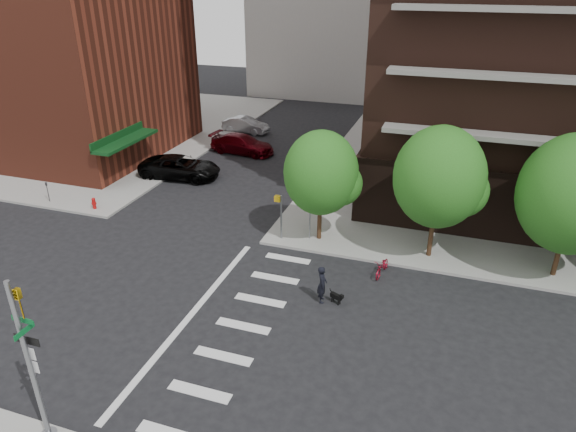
{
  "coord_description": "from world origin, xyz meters",
  "views": [
    {
      "loc": [
        10.47,
        -16.18,
        13.73
      ],
      "look_at": [
        3.0,
        6.0,
        2.5
      ],
      "focal_mm": 32.0,
      "sensor_mm": 36.0,
      "label": 1
    }
  ],
  "objects_px": {
    "traffic_signal": "(35,379)",
    "parked_car_silver": "(246,125)",
    "fire_hydrant": "(94,203)",
    "dog_walker": "(322,284)",
    "parked_car_black": "(180,167)",
    "scooter": "(382,267)",
    "parked_car_maroon": "(242,144)"
  },
  "relations": [
    {
      "from": "traffic_signal",
      "to": "dog_walker",
      "type": "bearing_deg",
      "value": 59.31
    },
    {
      "from": "parked_car_silver",
      "to": "scooter",
      "type": "relative_size",
      "value": 2.55
    },
    {
      "from": "parked_car_silver",
      "to": "dog_walker",
      "type": "height_order",
      "value": "dog_walker"
    },
    {
      "from": "parked_car_silver",
      "to": "traffic_signal",
      "type": "bearing_deg",
      "value": -161.96
    },
    {
      "from": "parked_car_black",
      "to": "dog_walker",
      "type": "bearing_deg",
      "value": -136.17
    },
    {
      "from": "traffic_signal",
      "to": "parked_car_silver",
      "type": "xyz_separation_m",
      "value": [
        -7.73,
        34.37,
        -1.98
      ]
    },
    {
      "from": "parked_car_maroon",
      "to": "parked_car_silver",
      "type": "height_order",
      "value": "parked_car_maroon"
    },
    {
      "from": "fire_hydrant",
      "to": "dog_walker",
      "type": "height_order",
      "value": "dog_walker"
    },
    {
      "from": "parked_car_black",
      "to": "parked_car_silver",
      "type": "xyz_separation_m",
      "value": [
        0.0,
        12.25,
        -0.09
      ]
    },
    {
      "from": "traffic_signal",
      "to": "scooter",
      "type": "distance_m",
      "value": 16.08
    },
    {
      "from": "parked_car_maroon",
      "to": "dog_walker",
      "type": "distance_m",
      "value": 21.8
    },
    {
      "from": "traffic_signal",
      "to": "parked_car_maroon",
      "type": "distance_m",
      "value": 29.31
    },
    {
      "from": "scooter",
      "to": "parked_car_black",
      "type": "bearing_deg",
      "value": 161.51
    },
    {
      "from": "traffic_signal",
      "to": "fire_hydrant",
      "type": "bearing_deg",
      "value": 123.26
    },
    {
      "from": "fire_hydrant",
      "to": "parked_car_maroon",
      "type": "bearing_deg",
      "value": 71.87
    },
    {
      "from": "traffic_signal",
      "to": "parked_car_black",
      "type": "xyz_separation_m",
      "value": [
        -7.73,
        22.12,
        -1.89
      ]
    },
    {
      "from": "fire_hydrant",
      "to": "dog_walker",
      "type": "relative_size",
      "value": 0.4
    },
    {
      "from": "dog_walker",
      "to": "parked_car_black",
      "type": "bearing_deg",
      "value": 35.45
    },
    {
      "from": "parked_car_maroon",
      "to": "parked_car_silver",
      "type": "distance_m",
      "value": 6.04
    },
    {
      "from": "parked_car_black",
      "to": "parked_car_maroon",
      "type": "distance_m",
      "value": 6.91
    },
    {
      "from": "parked_car_maroon",
      "to": "parked_car_silver",
      "type": "relative_size",
      "value": 1.24
    },
    {
      "from": "traffic_signal",
      "to": "parked_car_silver",
      "type": "relative_size",
      "value": 1.38
    },
    {
      "from": "parked_car_black",
      "to": "dog_walker",
      "type": "height_order",
      "value": "dog_walker"
    },
    {
      "from": "traffic_signal",
      "to": "scooter",
      "type": "height_order",
      "value": "traffic_signal"
    },
    {
      "from": "scooter",
      "to": "parked_car_silver",
      "type": "bearing_deg",
      "value": 137.3
    },
    {
      "from": "parked_car_silver",
      "to": "dog_walker",
      "type": "distance_m",
      "value": 27.73
    },
    {
      "from": "parked_car_maroon",
      "to": "dog_walker",
      "type": "bearing_deg",
      "value": -141.69
    },
    {
      "from": "parked_car_black",
      "to": "dog_walker",
      "type": "xyz_separation_m",
      "value": [
        13.88,
        -11.75,
        0.1
      ]
    },
    {
      "from": "parked_car_maroon",
      "to": "scooter",
      "type": "distance_m",
      "value": 20.69
    },
    {
      "from": "fire_hydrant",
      "to": "dog_walker",
      "type": "distance_m",
      "value": 16.92
    },
    {
      "from": "traffic_signal",
      "to": "fire_hydrant",
      "type": "distance_m",
      "value": 18.42
    },
    {
      "from": "parked_car_silver",
      "to": "dog_walker",
      "type": "xyz_separation_m",
      "value": [
        13.88,
        -24.0,
        0.19
      ]
    }
  ]
}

